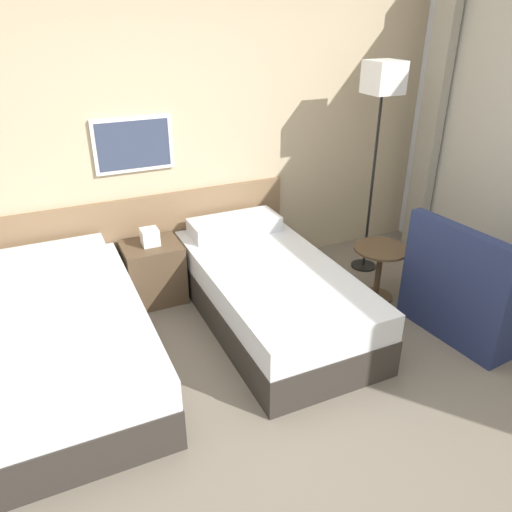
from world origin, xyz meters
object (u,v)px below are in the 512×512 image
Objects in this scene: bed_near_window at (270,292)px; floor_lamp at (382,93)px; armchair at (475,295)px; nightstand at (153,271)px; side_table at (379,263)px; bed_near_door at (71,340)px.

floor_lamp is at bearing 19.63° from bed_near_window.
floor_lamp is 1.96× the size of armchair.
armchair reaches higher than nightstand.
bed_near_window is at bearing 175.48° from side_table.
nightstand is 1.93m from side_table.
bed_near_window is at bearing -160.37° from floor_lamp.
armchair is at bearing -14.50° from bed_near_door.
floor_lamp is at bearing 1.67° from armchair.
bed_near_window is at bearing 56.10° from armchair.
nightstand is at bearing 136.69° from bed_near_window.
floor_lamp is at bearing -7.66° from nightstand.
bed_near_door is 1.00× the size of bed_near_window.
side_table is at bearing -4.52° from bed_near_window.
armchair reaches higher than side_table.
floor_lamp is at bearing 64.64° from side_table.
side_table is (2.51, -0.08, 0.08)m from bed_near_door.
bed_near_door is at bearing -136.69° from nightstand.
bed_near_window is 1.03× the size of floor_lamp.
bed_near_window is at bearing 0.00° from bed_near_door.
floor_lamp is at bearing 9.15° from bed_near_door.
bed_near_door is 4.06× the size of side_table.
bed_near_door is 3.12m from floor_lamp.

